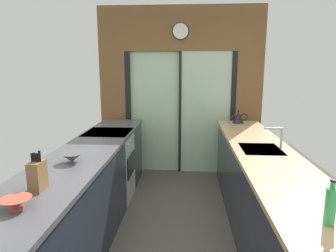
{
  "coord_description": "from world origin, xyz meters",
  "views": [
    {
      "loc": [
        0.13,
        -2.48,
        1.75
      ],
      "look_at": [
        -0.09,
        0.8,
        1.1
      ],
      "focal_mm": 31.82,
      "sensor_mm": 36.0,
      "label": 1
    }
  ],
  "objects_px": {
    "mixing_bowl_far": "(72,158)",
    "knife_block": "(37,175)",
    "kettle": "(238,117)",
    "soap_bottle_far": "(331,206)",
    "oven_range": "(109,166)",
    "mixing_bowl_near": "(16,203)"
  },
  "relations": [
    {
      "from": "mixing_bowl_far",
      "to": "knife_block",
      "type": "height_order",
      "value": "knife_block"
    },
    {
      "from": "kettle",
      "to": "soap_bottle_far",
      "type": "height_order",
      "value": "soap_bottle_far"
    },
    {
      "from": "oven_range",
      "to": "knife_block",
      "type": "bearing_deg",
      "value": -89.44
    },
    {
      "from": "oven_range",
      "to": "soap_bottle_far",
      "type": "distance_m",
      "value": 2.91
    },
    {
      "from": "knife_block",
      "to": "oven_range",
      "type": "bearing_deg",
      "value": 90.56
    },
    {
      "from": "mixing_bowl_near",
      "to": "soap_bottle_far",
      "type": "xyz_separation_m",
      "value": [
        1.78,
        -0.07,
        0.07
      ]
    },
    {
      "from": "kettle",
      "to": "knife_block",
      "type": "bearing_deg",
      "value": -124.16
    },
    {
      "from": "mixing_bowl_near",
      "to": "mixing_bowl_far",
      "type": "relative_size",
      "value": 1.01
    },
    {
      "from": "mixing_bowl_far",
      "to": "soap_bottle_far",
      "type": "distance_m",
      "value": 2.02
    },
    {
      "from": "mixing_bowl_far",
      "to": "kettle",
      "type": "relative_size",
      "value": 0.72
    },
    {
      "from": "mixing_bowl_far",
      "to": "soap_bottle_far",
      "type": "height_order",
      "value": "soap_bottle_far"
    },
    {
      "from": "knife_block",
      "to": "kettle",
      "type": "distance_m",
      "value": 3.17
    },
    {
      "from": "oven_range",
      "to": "mixing_bowl_near",
      "type": "xyz_separation_m",
      "value": [
        0.02,
        -2.15,
        0.5
      ]
    },
    {
      "from": "knife_block",
      "to": "soap_bottle_far",
      "type": "height_order",
      "value": "knife_block"
    },
    {
      "from": "oven_range",
      "to": "soap_bottle_far",
      "type": "relative_size",
      "value": 3.6
    },
    {
      "from": "mixing_bowl_near",
      "to": "mixing_bowl_far",
      "type": "xyz_separation_m",
      "value": [
        -0.0,
        0.88,
        0.01
      ]
    },
    {
      "from": "mixing_bowl_far",
      "to": "oven_range",
      "type": "bearing_deg",
      "value": 90.83
    },
    {
      "from": "oven_range",
      "to": "knife_block",
      "type": "distance_m",
      "value": 1.96
    },
    {
      "from": "mixing_bowl_far",
      "to": "knife_block",
      "type": "xyz_separation_m",
      "value": [
        0.0,
        -0.61,
        0.06
      ]
    },
    {
      "from": "mixing_bowl_near",
      "to": "kettle",
      "type": "height_order",
      "value": "kettle"
    },
    {
      "from": "mixing_bowl_near",
      "to": "knife_block",
      "type": "height_order",
      "value": "knife_block"
    },
    {
      "from": "mixing_bowl_near",
      "to": "mixing_bowl_far",
      "type": "distance_m",
      "value": 0.88
    }
  ]
}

